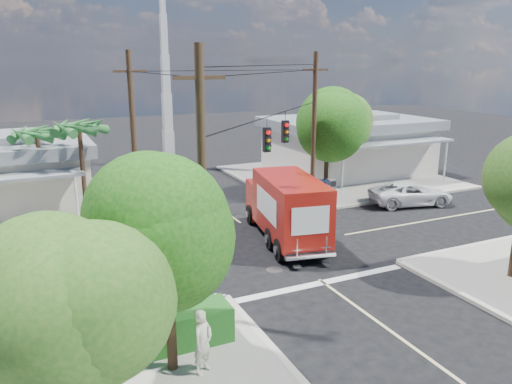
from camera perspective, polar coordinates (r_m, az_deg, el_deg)
ground at (r=23.62m, az=2.06°, el=-6.29°), size 120.00×120.00×0.00m
sidewalk_ne at (r=37.94m, az=9.28°, el=1.75°), size 14.12×14.12×0.14m
sidewalk_nw at (r=31.64m, az=-25.50°, el=-2.14°), size 14.12×14.12×0.14m
road_markings at (r=22.41m, az=3.78°, el=-7.50°), size 32.00×32.00×0.01m
building_ne at (r=39.30m, az=10.49°, el=5.49°), size 11.80×10.20×4.50m
radio_tower at (r=41.10m, az=-10.19°, el=10.56°), size 0.80×0.80×17.00m
tree_sw_front at (r=13.13m, az=-10.15°, el=-3.90°), size 3.88×3.78×6.03m
tree_sw_back at (r=10.63m, az=-19.76°, el=-11.72°), size 3.56×3.42×5.41m
tree_ne_front at (r=31.74m, az=8.28°, el=7.88°), size 4.21×4.14×6.66m
tree_ne_back at (r=35.07m, az=9.86°, el=7.50°), size 3.77×3.66×5.82m
palm_nw_front at (r=27.45m, az=-19.55°, el=6.72°), size 3.01×3.08×5.59m
palm_nw_back at (r=28.87m, az=-23.75°, el=5.93°), size 3.01×3.08×5.19m
utility_poles at (r=23.17m, az=-3.15°, el=5.28°), size 12.00×10.68×9.00m
picket_fence at (r=16.20m, az=-14.26°, el=-14.52°), size 5.94×0.06×1.00m
hedge_sw at (r=15.48m, az=-14.42°, el=-15.97°), size 6.20×1.20×1.10m
vending_boxes at (r=31.65m, az=7.48°, el=0.38°), size 1.90×0.50×1.10m
delivery_truck at (r=24.09m, az=3.42°, el=-1.75°), size 3.57×7.76×3.24m
parked_car at (r=31.67m, az=17.29°, el=-0.16°), size 5.37×3.40×1.38m
pedestrian at (r=14.24m, az=-6.10°, el=-16.65°), size 0.82×0.76×1.87m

